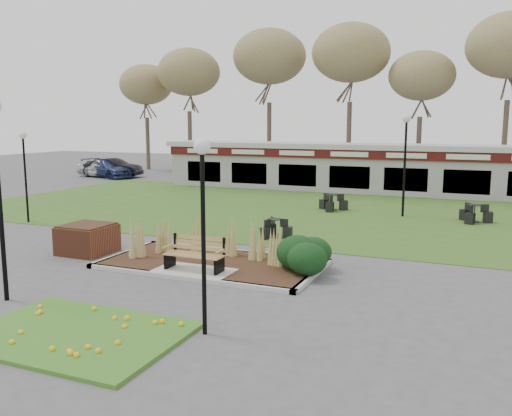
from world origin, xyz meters
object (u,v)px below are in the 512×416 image
at_px(park_bench, 196,253).
at_px(car_silver, 102,168).
at_px(food_pavilion, 355,167).
at_px(bistro_set_d, 474,216).
at_px(bistro_set_c, 332,205).
at_px(lamp_post_near_right, 203,193).
at_px(brick_planter, 87,239).
at_px(lamp_post_mid_left, 24,156).
at_px(lamp_post_mid_right, 406,142).
at_px(car_black, 113,168).
at_px(car_blue, 108,168).
at_px(bistro_set_a, 275,231).

xyz_separation_m(park_bench, car_silver, (-19.79, 20.75, 0.15)).
relative_size(food_pavilion, bistro_set_d, 17.93).
distance_m(bistro_set_c, car_silver, 22.19).
height_order(park_bench, lamp_post_near_right, lamp_post_near_right).
height_order(brick_planter, lamp_post_mid_left, lamp_post_mid_left).
bearing_deg(lamp_post_near_right, lamp_post_mid_right, 83.74).
xyz_separation_m(lamp_post_near_right, car_black, (-21.35, 24.90, -2.12)).
bearing_deg(car_silver, brick_planter, -133.41).
relative_size(bistro_set_c, car_blue, 0.29).
xyz_separation_m(lamp_post_mid_right, car_blue, (-23.24, 9.04, -2.61)).
distance_m(brick_planter, bistro_set_a, 6.57).
relative_size(food_pavilion, car_blue, 5.07).
bearing_deg(bistro_set_c, lamp_post_near_right, -84.08).
relative_size(lamp_post_mid_right, car_blue, 0.94).
bearing_deg(car_blue, food_pavilion, -75.41).
height_order(lamp_post_mid_right, car_black, lamp_post_mid_right).
bearing_deg(bistro_set_c, lamp_post_mid_right, -7.30).
xyz_separation_m(food_pavilion, lamp_post_near_right, (2.30, -23.46, 1.37)).
relative_size(park_bench, bistro_set_c, 1.20).
bearing_deg(car_blue, lamp_post_mid_right, -93.59).
height_order(lamp_post_near_right, car_black, lamp_post_near_right).
height_order(brick_planter, food_pavilion, food_pavilion).
distance_m(park_bench, bistro_set_a, 5.36).
height_order(lamp_post_mid_right, bistro_set_d, lamp_post_mid_right).
bearing_deg(car_blue, lamp_post_near_right, -121.01).
relative_size(brick_planter, lamp_post_mid_right, 0.33).
distance_m(lamp_post_near_right, car_silver, 33.05).
bearing_deg(lamp_post_near_right, lamp_post_mid_left, 148.19).
relative_size(bistro_set_d, car_black, 0.31).
bearing_deg(car_blue, park_bench, -119.49).
height_order(lamp_post_mid_right, bistro_set_c, lamp_post_mid_right).
height_order(lamp_post_near_right, bistro_set_c, lamp_post_near_right).
relative_size(car_silver, car_black, 0.99).
bearing_deg(park_bench, car_black, 132.00).
height_order(bistro_set_a, car_blue, car_blue).
bearing_deg(bistro_set_d, brick_planter, -136.90).
relative_size(lamp_post_near_right, bistro_set_d, 2.84).
relative_size(lamp_post_mid_left, car_silver, 0.88).
bearing_deg(lamp_post_near_right, park_bench, 121.51).
bearing_deg(park_bench, bistro_set_c, 86.93).
xyz_separation_m(brick_planter, car_black, (-14.65, 20.40, 0.24)).
height_order(lamp_post_near_right, bistro_set_a, lamp_post_near_right).
relative_size(lamp_post_mid_left, car_blue, 0.79).
relative_size(lamp_post_mid_left, bistro_set_a, 3.01).
relative_size(park_bench, lamp_post_near_right, 0.44).
xyz_separation_m(lamp_post_mid_left, car_silver, (-9.43, 16.65, -2.05)).
height_order(bistro_set_a, bistro_set_c, bistro_set_c).
bearing_deg(car_blue, brick_planter, -125.75).
bearing_deg(food_pavilion, bistro_set_c, -85.09).
distance_m(lamp_post_mid_left, bistro_set_d, 18.97).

